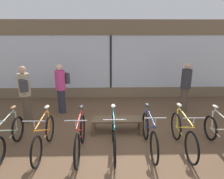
% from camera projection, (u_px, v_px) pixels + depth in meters
% --- Properties ---
extents(ground_plane, '(24.00, 24.00, 0.00)m').
position_uv_depth(ground_plane, '(114.00, 148.00, 4.94)').
color(ground_plane, brown).
extents(shop_back_wall, '(12.00, 0.08, 3.20)m').
position_uv_depth(shop_back_wall, '(111.00, 59.00, 8.19)').
color(shop_back_wall, '#7A664C').
rests_on(shop_back_wall, ground_plane).
extents(bicycle_far_left, '(0.46, 1.68, 1.02)m').
position_uv_depth(bicycle_far_left, '(9.00, 137.00, 4.69)').
color(bicycle_far_left, black).
rests_on(bicycle_far_left, ground_plane).
extents(bicycle_left, '(0.46, 1.72, 1.02)m').
position_uv_depth(bicycle_left, '(44.00, 137.00, 4.68)').
color(bicycle_left, black).
rests_on(bicycle_left, ground_plane).
extents(bicycle_center_left, '(0.46, 1.74, 1.05)m').
position_uv_depth(bicycle_center_left, '(80.00, 137.00, 4.62)').
color(bicycle_center_left, black).
rests_on(bicycle_center_left, ground_plane).
extents(bicycle_center, '(0.46, 1.76, 1.05)m').
position_uv_depth(bicycle_center, '(114.00, 136.00, 4.68)').
color(bicycle_center, black).
rests_on(bicycle_center, ground_plane).
extents(bicycle_center_right, '(0.46, 1.75, 1.05)m').
position_uv_depth(bicycle_center_right, '(149.00, 134.00, 4.77)').
color(bicycle_center_right, black).
rests_on(bicycle_center_right, ground_plane).
extents(bicycle_right, '(0.46, 1.74, 1.04)m').
position_uv_depth(bicycle_right, '(183.00, 134.00, 4.77)').
color(bicycle_right, black).
rests_on(bicycle_right, ground_plane).
extents(bicycle_far_right, '(0.46, 1.68, 1.01)m').
position_uv_depth(bicycle_far_right, '(221.00, 136.00, 4.74)').
color(bicycle_far_right, black).
rests_on(bicycle_far_right, ground_plane).
extents(display_bench, '(1.40, 0.44, 0.41)m').
position_uv_depth(display_bench, '(117.00, 121.00, 5.61)').
color(display_bench, brown).
rests_on(display_bench, ground_plane).
extents(customer_near_rack, '(0.35, 0.35, 1.74)m').
position_uv_depth(customer_near_rack, '(186.00, 86.00, 6.93)').
color(customer_near_rack, brown).
rests_on(customer_near_rack, ground_plane).
extents(customer_by_window, '(0.55, 0.54, 1.72)m').
position_uv_depth(customer_by_window, '(61.00, 87.00, 6.82)').
color(customer_by_window, '#2D2D38').
rests_on(customer_by_window, ground_plane).
extents(customer_mid_floor, '(0.44, 0.55, 1.78)m').
position_uv_depth(customer_mid_floor, '(25.00, 93.00, 6.06)').
color(customer_mid_floor, brown).
rests_on(customer_mid_floor, ground_plane).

